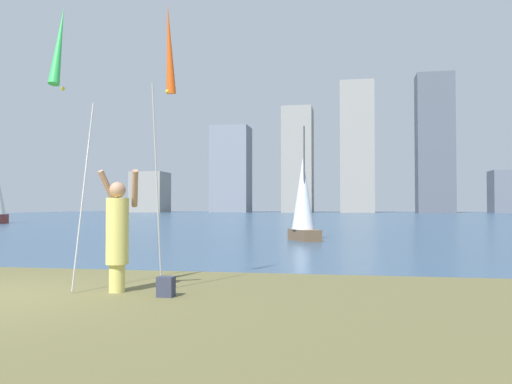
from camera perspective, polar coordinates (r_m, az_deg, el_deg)
The scene contains 12 objects.
ground at distance 57.80m, azimuth 4.72°, elevation -2.92°, with size 120.00×138.00×0.12m.
person at distance 8.20m, azimuth -15.01°, elevation -4.23°, with size 0.69×0.51×1.87m.
kite_flag_left at distance 8.22m, azimuth -20.76°, elevation 14.04°, with size 0.16×1.24×4.20m.
kite_flag_right at distance 8.82m, azimuth -9.58°, elevation 14.64°, with size 0.16×0.93×4.59m.
bag at distance 7.71m, azimuth -9.89°, elevation -10.24°, with size 0.23×0.20×0.29m.
sailboat_7 at distance 19.80m, azimuth 5.22°, elevation -1.06°, with size 1.41×1.83×4.37m.
skyline_tower_0 at distance 113.41m, azimuth -11.59°, elevation -0.02°, with size 6.99×7.05×8.59m.
skyline_tower_1 at distance 109.55m, azimuth -2.77°, elevation 2.49°, with size 7.87×6.79×18.10m.
skyline_tower_2 at distance 106.83m, azimuth 4.64°, elevation 3.50°, with size 6.08×7.30×21.46m.
skyline_tower_3 at distance 106.76m, azimuth 11.06°, elevation 4.85°, with size 6.71×5.93×26.34m.
skyline_tower_4 at distance 105.35m, azimuth 19.09°, elevation 5.08°, with size 6.84×5.00×26.67m.
skyline_tower_5 at distance 109.06m, azimuth 25.48°, elevation 0.02°, with size 4.14×5.41×8.08m.
Camera 1 is at (5.40, -6.58, 1.31)m, focal length 36.31 mm.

